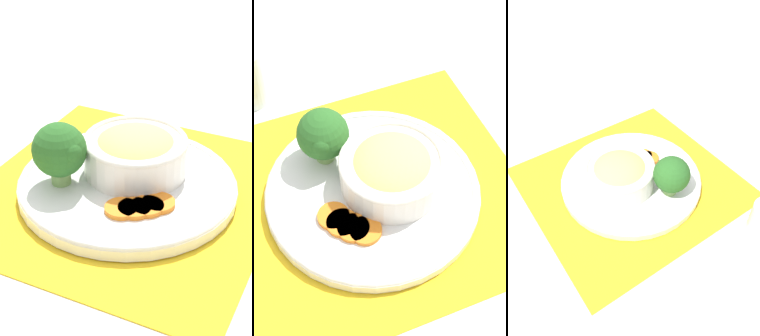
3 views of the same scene
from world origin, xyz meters
TOP-DOWN VIEW (x-y plane):
  - ground_plane at (0.00, 0.00)m, footprint 4.00×4.00m
  - placemat at (0.00, 0.00)m, footprint 0.44×0.47m
  - plate at (0.00, 0.00)m, footprint 0.32×0.32m
  - bowl at (0.00, -0.03)m, footprint 0.15×0.15m
  - broccoli_floret at (0.09, 0.04)m, footprint 0.08×0.08m
  - carrot_slice_near at (-0.02, 0.07)m, footprint 0.05×0.05m
  - carrot_slice_middle at (-0.04, 0.06)m, footprint 0.05×0.05m
  - carrot_slice_far at (-0.05, 0.05)m, footprint 0.05×0.05m
  - carrot_slice_extra at (-0.06, 0.04)m, footprint 0.05×0.05m

SIDE VIEW (x-z plane):
  - ground_plane at x=0.00m, z-range 0.00..0.00m
  - placemat at x=0.00m, z-range 0.00..0.00m
  - plate at x=0.00m, z-range 0.00..0.03m
  - carrot_slice_near at x=-0.02m, z-range 0.02..0.03m
  - carrot_slice_middle at x=-0.04m, z-range 0.02..0.03m
  - carrot_slice_far at x=-0.05m, z-range 0.02..0.03m
  - carrot_slice_extra at x=-0.06m, z-range 0.02..0.03m
  - bowl at x=0.00m, z-range 0.02..0.09m
  - broccoli_floret at x=0.09m, z-range 0.03..0.12m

